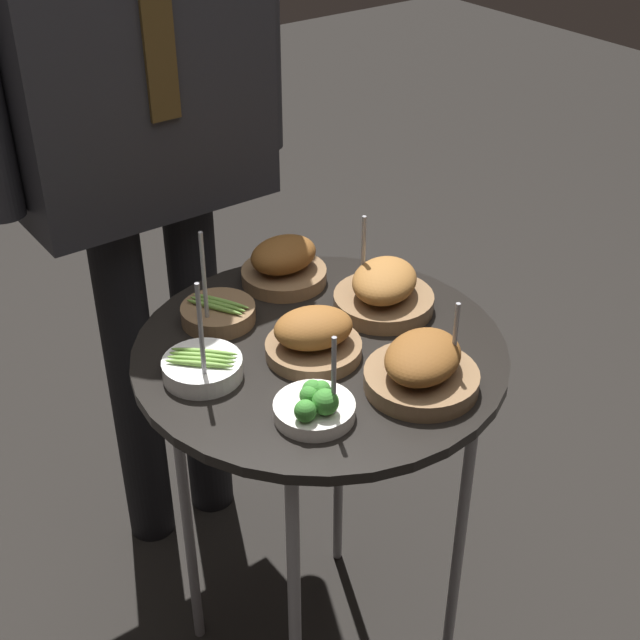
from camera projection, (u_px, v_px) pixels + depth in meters
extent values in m
cylinder|color=black|center=(320.00, 352.00, 1.39)|extent=(0.59, 0.59, 0.02)
cylinder|color=gray|center=(460.00, 537.00, 1.56)|extent=(0.02, 0.02, 0.72)
cylinder|color=gray|center=(295.00, 636.00, 1.39)|extent=(0.02, 0.02, 0.72)
cylinder|color=gray|center=(339.00, 432.00, 1.80)|extent=(0.02, 0.02, 0.72)
cylinder|color=gray|center=(186.00, 505.00, 1.63)|extent=(0.02, 0.02, 0.72)
cylinder|color=brown|center=(314.00, 349.00, 1.37)|extent=(0.15, 0.15, 0.02)
ellipsoid|color=brown|center=(313.00, 328.00, 1.34)|extent=(0.14, 0.13, 0.06)
cylinder|color=silver|center=(314.00, 410.00, 1.24)|extent=(0.12, 0.12, 0.02)
sphere|color=#387F2D|center=(321.00, 390.00, 1.24)|extent=(0.03, 0.03, 0.03)
sphere|color=#387F2D|center=(313.00, 390.00, 1.23)|extent=(0.03, 0.03, 0.03)
sphere|color=#387F2D|center=(309.00, 395.00, 1.23)|extent=(0.03, 0.03, 0.03)
sphere|color=#387F2D|center=(305.00, 411.00, 1.20)|extent=(0.03, 0.03, 0.03)
sphere|color=#387F2D|center=(325.00, 402.00, 1.21)|extent=(0.04, 0.04, 0.04)
cylinder|color=#939399|center=(334.00, 382.00, 1.19)|extent=(0.01, 0.01, 0.14)
cylinder|color=white|center=(203.00, 368.00, 1.32)|extent=(0.12, 0.12, 0.03)
ellipsoid|color=olive|center=(204.00, 352.00, 1.32)|extent=(0.08, 0.08, 0.01)
ellipsoid|color=olive|center=(203.00, 356.00, 1.31)|extent=(0.08, 0.08, 0.01)
ellipsoid|color=olive|center=(201.00, 360.00, 1.30)|extent=(0.08, 0.08, 0.01)
ellipsoid|color=olive|center=(199.00, 364.00, 1.29)|extent=(0.08, 0.08, 0.01)
cylinder|color=#939399|center=(202.00, 338.00, 1.25)|extent=(0.01, 0.01, 0.18)
cylinder|color=brown|center=(284.00, 275.00, 1.55)|extent=(0.15, 0.15, 0.02)
ellipsoid|color=brown|center=(284.00, 255.00, 1.53)|extent=(0.13, 0.10, 0.06)
cylinder|color=brown|center=(218.00, 314.00, 1.44)|extent=(0.12, 0.12, 0.03)
ellipsoid|color=olive|center=(221.00, 301.00, 1.44)|extent=(0.06, 0.09, 0.01)
ellipsoid|color=olive|center=(218.00, 304.00, 1.43)|extent=(0.06, 0.09, 0.01)
ellipsoid|color=olive|center=(214.00, 307.00, 1.43)|extent=(0.06, 0.09, 0.01)
cylinder|color=#939399|center=(204.00, 283.00, 1.38)|extent=(0.01, 0.01, 0.18)
cylinder|color=brown|center=(384.00, 302.00, 1.48)|extent=(0.17, 0.17, 0.03)
ellipsoid|color=#93602D|center=(384.00, 280.00, 1.45)|extent=(0.17, 0.16, 0.05)
cylinder|color=#939399|center=(363.00, 258.00, 1.47)|extent=(0.01, 0.01, 0.15)
cylinder|color=brown|center=(421.00, 380.00, 1.29)|extent=(0.17, 0.17, 0.03)
ellipsoid|color=brown|center=(423.00, 357.00, 1.27)|extent=(0.17, 0.15, 0.05)
cylinder|color=#939399|center=(454.00, 344.00, 1.27)|extent=(0.01, 0.01, 0.14)
cylinder|color=black|center=(134.00, 388.00, 1.85)|extent=(0.10, 0.10, 0.81)
cylinder|color=black|center=(200.00, 361.00, 1.93)|extent=(0.10, 0.10, 0.81)
cube|color=#28282D|center=(129.00, 39.00, 1.51)|extent=(0.45, 0.22, 0.61)
cube|color=#4C3819|center=(156.00, 8.00, 1.39)|extent=(0.05, 0.01, 0.36)
cylinder|color=#28282D|center=(259.00, 2.00, 1.63)|extent=(0.07, 0.07, 0.56)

